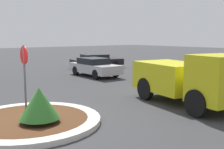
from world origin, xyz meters
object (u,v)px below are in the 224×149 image
stop_sign (24,68)px  parked_sedan_black (97,61)px  utility_truck (188,78)px  parked_sedan_silver (95,67)px

stop_sign → parked_sedan_black: stop_sign is taller
stop_sign → utility_truck: size_ratio=0.48×
utility_truck → parked_sedan_black: (-13.67, 5.05, -0.49)m
parked_sedan_black → stop_sign: bearing=-123.7°
stop_sign → parked_sedan_silver: (-6.80, 7.77, -1.06)m
utility_truck → parked_sedan_silver: (-9.44, 1.89, -0.45)m
utility_truck → parked_sedan_silver: bearing=179.0°
parked_sedan_silver → parked_sedan_black: size_ratio=0.89×
parked_sedan_silver → utility_truck: bearing=-9.9°
stop_sign → parked_sedan_black: 15.56m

